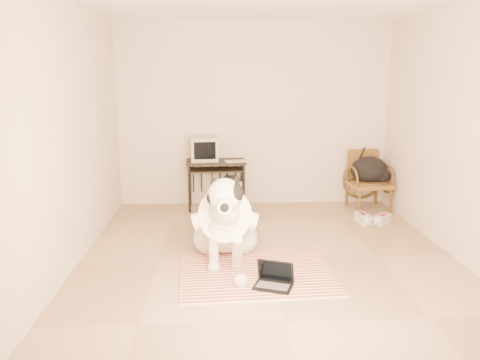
{
  "coord_description": "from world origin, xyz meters",
  "views": [
    {
      "loc": [
        -0.52,
        -4.69,
        1.92
      ],
      "look_at": [
        -0.31,
        -0.13,
        0.9
      ],
      "focal_mm": 35.0,
      "sensor_mm": 36.0,
      "label": 1
    }
  ],
  "objects": [
    {
      "name": "sneaker_left",
      "position": [
        1.4,
        1.21,
        0.05
      ],
      "size": [
        0.16,
        0.34,
        0.11
      ],
      "color": "silver",
      "rests_on": "floor"
    },
    {
      "name": "laptop",
      "position": [
        -0.02,
        -0.7,
        0.08
      ],
      "size": [
        0.41,
        0.35,
        0.24
      ],
      "color": "black",
      "rests_on": "rug"
    },
    {
      "name": "pc_tower",
      "position": [
        -0.31,
        2.0,
        0.22
      ],
      "size": [
        0.25,
        0.49,
        0.44
      ],
      "color": "#4F4F52",
      "rests_on": "floor"
    },
    {
      "name": "rattan_chair",
      "position": [
        1.64,
        1.87,
        0.43
      ],
      "size": [
        0.62,
        0.61,
        0.85
      ],
      "color": "brown",
      "rests_on": "floor"
    },
    {
      "name": "floor",
      "position": [
        0.0,
        0.0,
        0.0
      ],
      "size": [
        4.5,
        4.5,
        0.0
      ],
      "primitive_type": "plane",
      "color": "#A08162",
      "rests_on": "ground"
    },
    {
      "name": "sneaker_right",
      "position": [
        1.64,
        1.16,
        0.05
      ],
      "size": [
        0.31,
        0.31,
        0.11
      ],
      "color": "silver",
      "rests_on": "floor"
    },
    {
      "name": "backpack",
      "position": [
        1.67,
        1.83,
        0.57
      ],
      "size": [
        0.57,
        0.44,
        0.39
      ],
      "color": "black",
      "rests_on": "rattan_chair"
    },
    {
      "name": "wall_back",
      "position": [
        0.0,
        2.25,
        1.35
      ],
      "size": [
        4.5,
        0.0,
        4.5
      ],
      "primitive_type": "plane",
      "rotation": [
        1.57,
        0.0,
        0.0
      ],
      "color": "beige",
      "rests_on": "floor"
    },
    {
      "name": "crt_monitor",
      "position": [
        -0.73,
        2.01,
        0.88
      ],
      "size": [
        0.41,
        0.4,
        0.35
      ],
      "color": "tan",
      "rests_on": "computer_desk"
    },
    {
      "name": "wall_right",
      "position": [
        2.0,
        0.0,
        1.35
      ],
      "size": [
        0.0,
        4.5,
        4.5
      ],
      "primitive_type": "plane",
      "rotation": [
        1.57,
        0.0,
        -1.57
      ],
      "color": "beige",
      "rests_on": "floor"
    },
    {
      "name": "wall_left",
      "position": [
        -2.0,
        0.0,
        1.35
      ],
      "size": [
        0.0,
        4.5,
        4.5
      ],
      "primitive_type": "plane",
      "rotation": [
        1.57,
        0.0,
        1.57
      ],
      "color": "beige",
      "rests_on": "floor"
    },
    {
      "name": "rug",
      "position": [
        -0.16,
        -0.41,
        0.01
      ],
      "size": [
        1.56,
        1.23,
        0.02
      ],
      "color": "red",
      "rests_on": "floor"
    },
    {
      "name": "wall_front",
      "position": [
        0.0,
        -2.25,
        1.35
      ],
      "size": [
        4.5,
        0.0,
        4.5
      ],
      "primitive_type": "plane",
      "rotation": [
        -1.57,
        0.0,
        0.0
      ],
      "color": "beige",
      "rests_on": "floor"
    },
    {
      "name": "computer_desk",
      "position": [
        -0.56,
        1.97,
        0.61
      ],
      "size": [
        0.87,
        0.5,
        0.71
      ],
      "color": "black",
      "rests_on": "floor"
    },
    {
      "name": "dog",
      "position": [
        -0.46,
        -0.05,
        0.42
      ],
      "size": [
        0.71,
        1.47,
        1.06
      ],
      "color": "silver",
      "rests_on": "rug"
    },
    {
      "name": "desk_keyboard",
      "position": [
        -0.27,
        1.88,
        0.72
      ],
      "size": [
        0.36,
        0.19,
        0.02
      ],
      "primitive_type": "cube",
      "rotation": [
        0.0,
        0.0,
        0.19
      ],
      "color": "tan",
      "rests_on": "computer_desk"
    }
  ]
}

